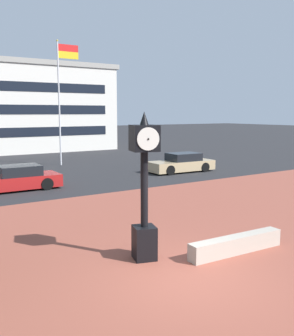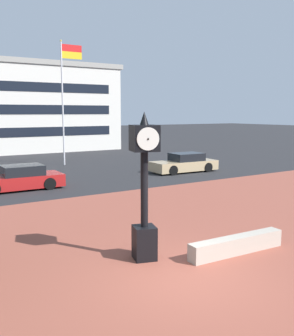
{
  "view_description": "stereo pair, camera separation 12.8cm",
  "coord_description": "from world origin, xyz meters",
  "px_view_note": "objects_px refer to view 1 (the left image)",
  "views": [
    {
      "loc": [
        -5.85,
        -7.09,
        4.02
      ],
      "look_at": [
        -0.22,
        1.5,
        2.55
      ],
      "focal_mm": 41.76,
      "sensor_mm": 36.0,
      "label": 1
    },
    {
      "loc": [
        -5.74,
        -7.16,
        4.02
      ],
      "look_at": [
        -0.22,
        1.5,
        2.55
      ],
      "focal_mm": 41.76,
      "sensor_mm": 36.0,
      "label": 2
    }
  ],
  "objects_px": {
    "street_clock": "(144,187)",
    "car_street_far": "(181,163)",
    "car_street_mid": "(17,179)",
    "flagpole_primary": "(61,92)"
  },
  "relations": [
    {
      "from": "street_clock",
      "to": "car_street_far",
      "type": "height_order",
      "value": "street_clock"
    },
    {
      "from": "street_clock",
      "to": "car_street_far",
      "type": "xyz_separation_m",
      "value": [
        10.8,
        12.09,
        -1.44
      ]
    },
    {
      "from": "street_clock",
      "to": "car_street_mid",
      "type": "relative_size",
      "value": 0.89
    },
    {
      "from": "car_street_mid",
      "to": "car_street_far",
      "type": "relative_size",
      "value": 0.97
    },
    {
      "from": "street_clock",
      "to": "flagpole_primary",
      "type": "relative_size",
      "value": 0.43
    },
    {
      "from": "street_clock",
      "to": "car_street_far",
      "type": "distance_m",
      "value": 16.28
    },
    {
      "from": "street_clock",
      "to": "car_street_far",
      "type": "bearing_deg",
      "value": 64.59
    },
    {
      "from": "car_street_mid",
      "to": "flagpole_primary",
      "type": "bearing_deg",
      "value": -34.17
    },
    {
      "from": "car_street_far",
      "to": "flagpole_primary",
      "type": "distance_m",
      "value": 10.73
    },
    {
      "from": "street_clock",
      "to": "car_street_mid",
      "type": "distance_m",
      "value": 11.92
    }
  ]
}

